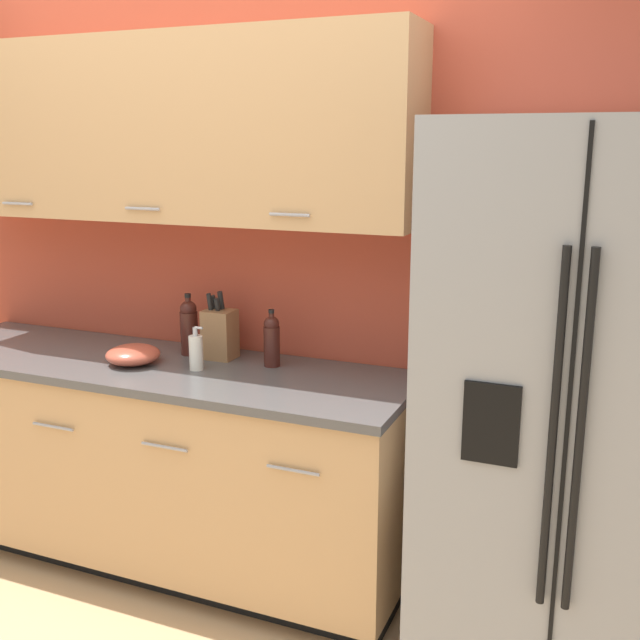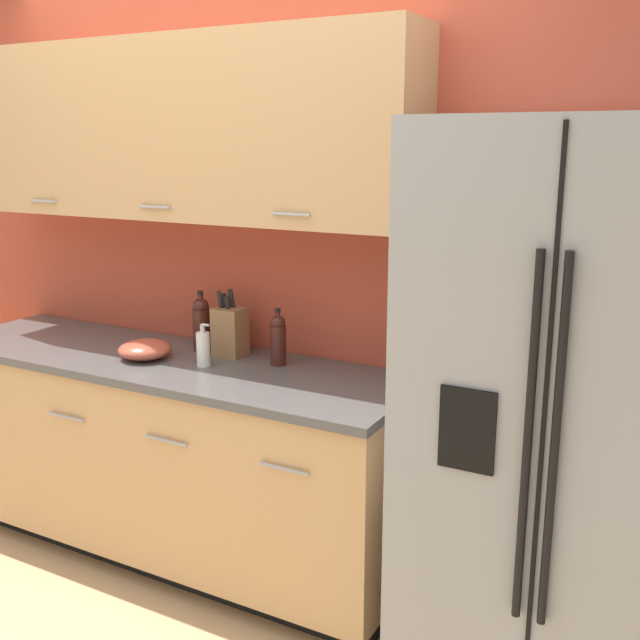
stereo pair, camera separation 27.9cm
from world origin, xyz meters
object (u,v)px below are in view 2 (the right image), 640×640
(soap_dispenser, at_px, (203,349))
(wine_bottle, at_px, (201,323))
(refrigerator, at_px, (568,428))
(oil_bottle, at_px, (278,339))
(mixing_bowl, at_px, (145,349))
(knife_block, at_px, (230,331))

(soap_dispenser, bearing_deg, wine_bottle, 128.70)
(refrigerator, distance_m, wine_bottle, 1.63)
(oil_bottle, relative_size, mixing_bowl, 1.07)
(knife_block, distance_m, mixing_bowl, 0.37)
(knife_block, xyz_separation_m, soap_dispenser, (-0.01, -0.18, -0.04))
(knife_block, bearing_deg, mixing_bowl, -143.87)
(oil_bottle, bearing_deg, knife_block, 175.78)
(wine_bottle, bearing_deg, mixing_bowl, -122.90)
(refrigerator, height_order, oil_bottle, refrigerator)
(soap_dispenser, height_order, oil_bottle, oil_bottle)
(refrigerator, distance_m, mixing_bowl, 1.75)
(soap_dispenser, relative_size, mixing_bowl, 0.81)
(knife_block, xyz_separation_m, wine_bottle, (-0.15, 0.00, 0.02))
(refrigerator, distance_m, knife_block, 1.48)
(refrigerator, height_order, mixing_bowl, refrigerator)
(soap_dispenser, xyz_separation_m, oil_bottle, (0.26, 0.16, 0.04))
(knife_block, bearing_deg, refrigerator, -9.36)
(wine_bottle, bearing_deg, soap_dispenser, -51.30)
(knife_block, height_order, oil_bottle, knife_block)
(knife_block, relative_size, oil_bottle, 1.21)
(wine_bottle, distance_m, mixing_bowl, 0.27)
(refrigerator, bearing_deg, oil_bottle, 169.58)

